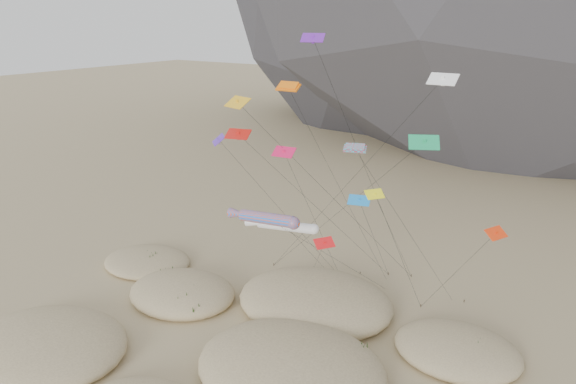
# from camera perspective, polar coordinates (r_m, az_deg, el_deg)

# --- Properties ---
(ground) EXTENTS (500.00, 500.00, 0.00)m
(ground) POSITION_cam_1_polar(r_m,az_deg,el_deg) (49.40, -5.40, -18.59)
(ground) COLOR #CCB789
(ground) RESTS_ON ground
(dunes) EXTENTS (51.74, 33.93, 3.83)m
(dunes) POSITION_cam_1_polar(r_m,az_deg,el_deg) (51.99, -3.89, -15.51)
(dunes) COLOR #CCB789
(dunes) RESTS_ON ground
(dune_grass) EXTENTS (42.42, 30.57, 1.54)m
(dune_grass) POSITION_cam_1_polar(r_m,az_deg,el_deg) (51.95, -3.62, -15.36)
(dune_grass) COLOR black
(dune_grass) RESTS_ON ground
(kite_stakes) EXTENTS (22.12, 6.45, 0.30)m
(kite_stakes) POSITION_cam_1_polar(r_m,az_deg,el_deg) (65.72, 8.25, -8.73)
(kite_stakes) COLOR #3F2D1E
(kite_stakes) RESTS_ON ground
(rainbow_tube_kite) EXTENTS (9.79, 15.73, 12.71)m
(rainbow_tube_kite) POSITION_cam_1_polar(r_m,az_deg,el_deg) (49.92, -2.38, -2.67)
(rainbow_tube_kite) COLOR #FE551A
(rainbow_tube_kite) RESTS_ON ground
(white_tube_kite) EXTENTS (7.68, 13.33, 11.04)m
(white_tube_kite) POSITION_cam_1_polar(r_m,az_deg,el_deg) (52.40, -0.52, -3.45)
(white_tube_kite) COLOR white
(white_tube_kite) RESTS_ON ground
(orange_parafoil) EXTENTS (8.13, 10.56, 23.01)m
(orange_parafoil) POSITION_cam_1_polar(r_m,az_deg,el_deg) (54.50, 0.16, 10.39)
(orange_parafoil) COLOR orange
(orange_parafoil) RESTS_ON ground
(multi_parafoil) EXTENTS (8.36, 10.70, 18.03)m
(multi_parafoil) POSITION_cam_1_polar(r_m,az_deg,el_deg) (51.09, 6.98, 4.20)
(multi_parafoil) COLOR red
(multi_parafoil) RESTS_ON ground
(delta_kites) EXTENTS (29.10, 21.61, 27.49)m
(delta_kites) POSITION_cam_1_polar(r_m,az_deg,el_deg) (49.01, 4.00, 4.54)
(delta_kites) COLOR red
(delta_kites) RESTS_ON ground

